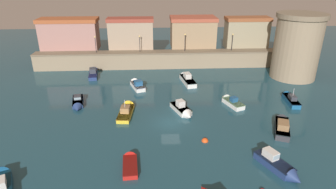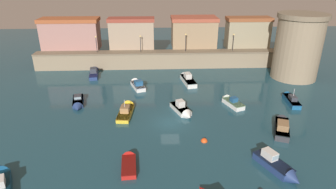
% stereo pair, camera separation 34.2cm
% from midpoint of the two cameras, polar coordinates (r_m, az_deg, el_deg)
% --- Properties ---
extents(ground_plane, '(132.66, 132.66, 0.00)m').
position_cam_midpoint_polar(ground_plane, '(38.45, 0.25, -5.63)').
color(ground_plane, '#1E4756').
extents(quay_wall, '(51.43, 2.90, 3.35)m').
position_cam_midpoint_polar(quay_wall, '(59.44, -1.08, 6.93)').
color(quay_wall, gray).
rests_on(quay_wall, ground).
extents(old_town_backdrop, '(47.31, 6.09, 6.44)m').
position_cam_midpoint_polar(old_town_backdrop, '(61.76, -2.89, 11.99)').
color(old_town_backdrop, '#A3746B').
rests_on(old_town_backdrop, ground).
extents(fortress_tower, '(8.62, 8.62, 11.67)m').
position_cam_midpoint_polar(fortress_tower, '(57.57, 23.87, 8.71)').
color(fortress_tower, gray).
rests_on(fortress_tower, ground).
extents(quay_lamp_0, '(0.32, 0.32, 3.23)m').
position_cam_midpoint_polar(quay_lamp_0, '(59.50, -14.27, 10.05)').
color(quay_lamp_0, black).
rests_on(quay_lamp_0, quay_wall).
extents(quay_lamp_1, '(0.32, 0.32, 3.26)m').
position_cam_midpoint_polar(quay_lamp_1, '(58.47, -5.77, 10.43)').
color(quay_lamp_1, black).
rests_on(quay_lamp_1, quay_wall).
extents(quay_lamp_2, '(0.32, 0.32, 3.52)m').
position_cam_midpoint_polar(quay_lamp_2, '(58.72, 3.19, 10.72)').
color(quay_lamp_2, black).
rests_on(quay_lamp_2, quay_wall).
extents(quay_lamp_3, '(0.32, 0.32, 3.42)m').
position_cam_midpoint_polar(quay_lamp_3, '(60.52, 12.42, 10.55)').
color(quay_lamp_3, black).
rests_on(quay_lamp_3, quay_wall).
extents(moored_boat_0, '(3.08, 5.00, 1.77)m').
position_cam_midpoint_polar(moored_boat_0, '(44.43, 11.99, -1.31)').
color(moored_boat_0, white).
rests_on(moored_boat_0, ground).
extents(moored_boat_1, '(1.85, 5.96, 2.75)m').
position_cam_midpoint_polar(moored_boat_1, '(48.16, 22.61, -0.66)').
color(moored_boat_1, '#195689').
rests_on(moored_boat_1, ground).
extents(moored_boat_2, '(3.13, 5.49, 1.90)m').
position_cam_midpoint_polar(moored_boat_2, '(50.04, -6.41, 2.04)').
color(moored_boat_2, white).
rests_on(moored_boat_2, ground).
extents(moored_boat_3, '(3.69, 5.67, 1.96)m').
position_cam_midpoint_polar(moored_boat_3, '(31.96, 20.74, -13.06)').
color(moored_boat_3, navy).
rests_on(moored_boat_3, ground).
extents(moored_boat_5, '(2.50, 5.43, 1.52)m').
position_cam_midpoint_polar(moored_boat_5, '(45.13, -17.54, -1.64)').
color(moored_boat_5, navy).
rests_on(moored_boat_5, ground).
extents(moored_boat_6, '(1.73, 4.46, 1.35)m').
position_cam_midpoint_polar(moored_boat_6, '(31.17, -7.80, -13.02)').
color(moored_boat_6, red).
rests_on(moored_boat_6, ground).
extents(moored_boat_7, '(3.83, 6.54, 1.94)m').
position_cam_midpoint_polar(moored_boat_7, '(39.62, 21.28, -5.55)').
color(moored_boat_7, '#333338').
rests_on(moored_boat_7, ground).
extents(moored_boat_8, '(2.74, 6.98, 2.59)m').
position_cam_midpoint_polar(moored_boat_8, '(52.28, 3.46, 3.17)').
color(moored_boat_8, white).
rests_on(moored_boat_8, ground).
extents(moored_boat_9, '(3.28, 5.24, 2.02)m').
position_cam_midpoint_polar(moored_boat_9, '(40.81, 2.72, -3.09)').
color(moored_boat_9, silver).
rests_on(moored_boat_9, ground).
extents(moored_boat_10, '(4.57, 7.37, 1.89)m').
position_cam_midpoint_polar(moored_boat_10, '(32.27, -30.28, -14.96)').
color(moored_boat_10, '#195689').
rests_on(moored_boat_10, ground).
extents(moored_boat_11, '(2.24, 6.59, 2.95)m').
position_cam_midpoint_polar(moored_boat_11, '(41.60, -8.31, -2.87)').
color(moored_boat_11, gold).
rests_on(moored_boat_11, ground).
extents(moored_boat_12, '(2.33, 6.75, 1.91)m').
position_cam_midpoint_polar(moored_boat_12, '(57.36, -14.65, 4.26)').
color(moored_boat_12, navy).
rests_on(moored_boat_12, ground).
extents(mooring_buoy_0, '(0.80, 0.80, 0.80)m').
position_cam_midpoint_polar(mooring_buoy_0, '(34.96, 6.99, -9.09)').
color(mooring_buoy_0, '#EA4C19').
rests_on(mooring_buoy_0, ground).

